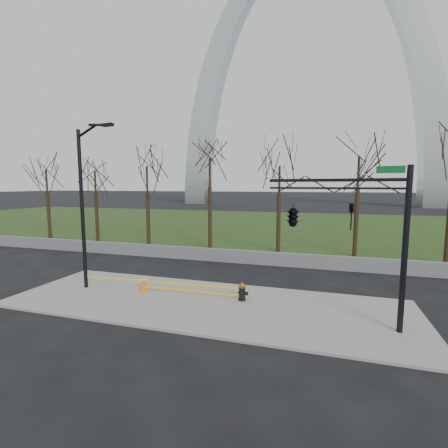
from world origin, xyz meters
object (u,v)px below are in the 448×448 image
(traffic_cone, at_px, (144,283))
(street_light, at_px, (85,198))
(traffic_signal_mast, at_px, (312,215))
(fire_hydrant, at_px, (242,292))

(traffic_cone, bearing_deg, street_light, -171.28)
(traffic_signal_mast, bearing_deg, street_light, -169.17)
(fire_hydrant, xyz_separation_m, street_light, (-7.91, -0.56, 4.20))
(street_light, distance_m, traffic_signal_mast, 10.90)
(fire_hydrant, relative_size, traffic_cone, 1.14)
(fire_hydrant, relative_size, traffic_signal_mast, 0.14)
(fire_hydrant, height_order, traffic_cone, fire_hydrant)
(traffic_signal_mast, bearing_deg, traffic_cone, -172.78)
(street_light, bearing_deg, traffic_signal_mast, 9.36)
(fire_hydrant, xyz_separation_m, traffic_signal_mast, (2.98, -0.78, 3.65))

